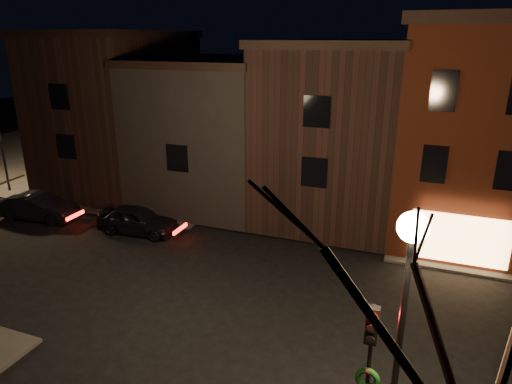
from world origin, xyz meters
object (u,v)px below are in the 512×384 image
Objects in this scene: traffic_signal at (369,358)px; parked_car_a at (137,220)px; parked_car_b at (38,207)px; street_lamp_near at (407,280)px; bare_tree_right at (506,324)px.

parked_car_a is at bearing 144.38° from traffic_signal.
traffic_signal is 21.09m from parked_car_b.
traffic_signal is at bearing 140.63° from street_lamp_near.
street_lamp_near is 17.20m from parked_car_a.
bare_tree_right reaches higher than parked_car_a.
bare_tree_right is at bearing -62.53° from street_lamp_near.
bare_tree_right reaches higher than parked_car_b.
street_lamp_near is 2.98m from bare_tree_right.
traffic_signal is 0.92× the size of parked_car_b.
traffic_signal is 4.87m from bare_tree_right.
parked_car_a is 6.21m from parked_car_b.
parked_car_b is (-19.07, 8.78, -2.08)m from traffic_signal.
traffic_signal reaches higher than parked_car_a.
parked_car_b is (-19.67, 9.27, -4.45)m from street_lamp_near.
street_lamp_near reaches higher than traffic_signal.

